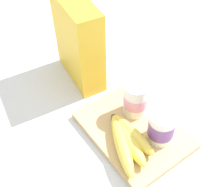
# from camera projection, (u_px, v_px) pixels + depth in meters

# --- Properties ---
(ground_plane) EXTENTS (2.40, 2.40, 0.00)m
(ground_plane) POSITION_uv_depth(u_px,v_px,m) (133.00, 132.00, 0.79)
(ground_plane) COLOR silver
(cutting_board) EXTENTS (0.28, 0.21, 0.02)m
(cutting_board) POSITION_uv_depth(u_px,v_px,m) (133.00, 130.00, 0.78)
(cutting_board) COLOR tan
(cutting_board) RESTS_ON ground_plane
(cereal_box) EXTENTS (0.21, 0.10, 0.26)m
(cereal_box) POSITION_uv_depth(u_px,v_px,m) (79.00, 41.00, 0.85)
(cereal_box) COLOR yellow
(cereal_box) RESTS_ON ground_plane
(yogurt_cup_front) EXTENTS (0.07, 0.07, 0.10)m
(yogurt_cup_front) POSITION_uv_depth(u_px,v_px,m) (136.00, 99.00, 0.78)
(yogurt_cup_front) COLOR white
(yogurt_cup_front) RESTS_ON cutting_board
(yogurt_cup_back) EXTENTS (0.07, 0.07, 0.09)m
(yogurt_cup_back) POSITION_uv_depth(u_px,v_px,m) (161.00, 127.00, 0.72)
(yogurt_cup_back) COLOR white
(yogurt_cup_back) RESTS_ON cutting_board
(banana_bunch) EXTENTS (0.18, 0.11, 0.04)m
(banana_bunch) POSITION_uv_depth(u_px,v_px,m) (127.00, 140.00, 0.72)
(banana_bunch) COLOR #EDD04C
(banana_bunch) RESTS_ON cutting_board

